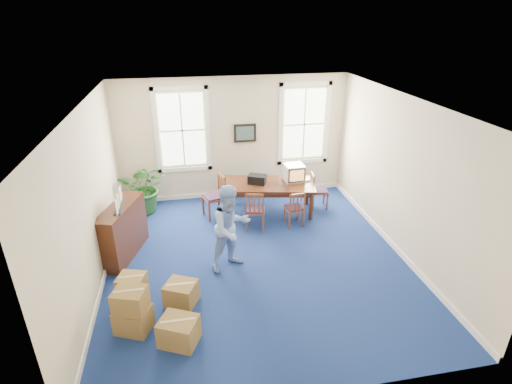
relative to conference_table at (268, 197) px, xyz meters
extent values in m
plane|color=navy|center=(-0.67, -2.07, -0.39)|extent=(6.50, 6.50, 0.00)
plane|color=white|center=(-0.67, -2.07, 2.81)|extent=(6.50, 6.50, 0.00)
plane|color=beige|center=(-0.67, 1.18, 1.21)|extent=(6.50, 0.00, 6.50)
plane|color=beige|center=(-0.67, -5.32, 1.21)|extent=(6.50, 0.00, 6.50)
plane|color=beige|center=(-3.67, -2.07, 1.21)|extent=(0.00, 6.50, 6.50)
plane|color=beige|center=(2.33, -2.07, 1.21)|extent=(0.00, 6.50, 6.50)
cube|color=white|center=(-0.67, 1.15, -0.33)|extent=(6.00, 0.04, 0.12)
cube|color=white|center=(-3.64, -2.07, -0.33)|extent=(0.04, 6.50, 0.12)
cube|color=white|center=(2.30, -2.07, -0.33)|extent=(0.04, 6.50, 0.12)
cube|color=white|center=(0.98, 0.00, 0.41)|extent=(0.17, 0.19, 0.04)
cube|color=black|center=(-0.26, 0.05, 0.50)|extent=(0.50, 0.43, 0.21)
imported|color=#85AAE2|center=(-1.20, -2.19, 0.48)|extent=(1.05, 0.96, 1.75)
cube|color=#452111|center=(-3.32, -1.37, 0.19)|extent=(0.86, 1.53, 1.16)
imported|color=#21521F|center=(-3.00, 0.59, 0.26)|extent=(1.25, 1.11, 1.30)
camera|label=1|loc=(-1.96, -8.81, 4.29)|focal=28.00mm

